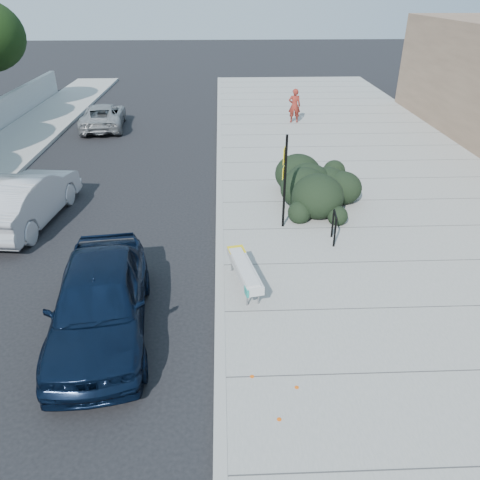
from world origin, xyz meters
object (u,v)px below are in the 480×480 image
object	(u,v)px
wagon_silver	(25,199)
pedestrian	(294,106)
sign_post	(285,177)
bike_rack	(334,225)
bench	(244,270)
sedan_navy	(99,301)
suv_silver	(103,116)

from	to	relation	value
wagon_silver	pedestrian	distance (m)	14.97
sign_post	pedestrian	xyz separation A→B (m)	(2.05, 12.10, -0.72)
bike_rack	pedestrian	size ratio (longest dim) A/B	0.51
bench	sign_post	world-z (taller)	sign_post
sedan_navy	wagon_silver	size ratio (longest dim) A/B	1.00
bench	pedestrian	bearing A→B (deg)	65.38
bike_rack	suv_silver	distance (m)	15.91
suv_silver	pedestrian	bearing A→B (deg)	174.66
suv_silver	pedestrian	size ratio (longest dim) A/B	2.55
bike_rack	wagon_silver	size ratio (longest dim) A/B	0.19
sedan_navy	suv_silver	xyz separation A→B (m)	(-3.50, 16.49, -0.20)
bench	suv_silver	xyz separation A→B (m)	(-6.60, 15.11, -0.01)
bike_rack	sign_post	size ratio (longest dim) A/B	0.32
sign_post	wagon_silver	bearing A→B (deg)	-171.40
bench	sedan_navy	xyz separation A→B (m)	(-3.10, -1.39, 0.19)
bench	wagon_silver	xyz separation A→B (m)	(-6.60, 4.10, 0.17)
suv_silver	pedestrian	world-z (taller)	pedestrian
sign_post	suv_silver	distance (m)	14.35
sign_post	wagon_silver	distance (m)	8.02
bench	sedan_navy	bearing A→B (deg)	-168.10
bike_rack	sign_post	distance (m)	1.98
bench	bike_rack	xyz separation A→B (m)	(2.63, 2.15, 0.06)
bench	wagon_silver	world-z (taller)	wagon_silver
bench	bike_rack	size ratio (longest dim) A/B	2.30
bike_rack	bench	bearing A→B (deg)	-134.80
bench	sedan_navy	world-z (taller)	sedan_navy
bike_rack	sedan_navy	distance (m)	6.74
bike_rack	suv_silver	world-z (taller)	suv_silver
wagon_silver	suv_silver	bearing A→B (deg)	-83.65
sedan_navy	bike_rack	bearing A→B (deg)	24.91
bike_rack	wagon_silver	distance (m)	9.43
wagon_silver	suv_silver	xyz separation A→B (m)	(0.00, 11.01, -0.17)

